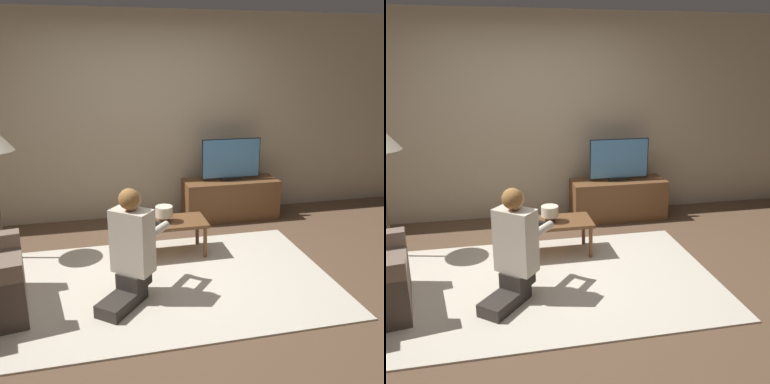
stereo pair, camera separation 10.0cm
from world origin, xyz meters
TOP-DOWN VIEW (x-y plane):
  - ground_plane at (0.00, 0.00)m, footprint 10.00×10.00m
  - wall_back at (0.00, 1.93)m, footprint 10.00×0.06m
  - rug at (0.00, 0.00)m, footprint 2.99×1.95m
  - tv_stand at (1.07, 1.56)m, footprint 1.22×0.46m
  - tv at (1.07, 1.56)m, footprint 0.77×0.08m
  - coffee_table at (0.04, 0.61)m, footprint 0.87×0.43m
  - person_kneeling at (-0.38, -0.21)m, footprint 0.71×0.79m
  - table_lamp at (0.04, 0.60)m, footprint 0.18×0.18m

SIDE VIEW (x-z plane):
  - ground_plane at x=0.00m, z-range 0.00..0.00m
  - rug at x=0.00m, z-range 0.00..0.02m
  - tv_stand at x=1.07m, z-range 0.00..0.52m
  - coffee_table at x=0.04m, z-range 0.15..0.53m
  - table_lamp at x=0.04m, z-range 0.40..0.57m
  - person_kneeling at x=-0.38m, z-range -0.01..0.99m
  - tv at x=1.07m, z-range 0.52..1.07m
  - wall_back at x=0.00m, z-range 0.00..2.60m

